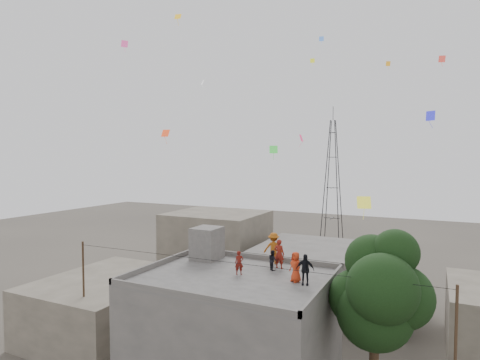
% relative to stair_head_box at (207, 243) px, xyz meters
% --- Properties ---
extents(main_building, '(10.00, 8.00, 6.10)m').
position_rel_stair_head_box_xyz_m(main_building, '(3.20, -2.60, -4.05)').
color(main_building, '#55524F').
rests_on(main_building, ground).
extents(parapet, '(10.00, 8.00, 0.30)m').
position_rel_stair_head_box_xyz_m(parapet, '(3.20, -2.60, -0.85)').
color(parapet, '#55524F').
rests_on(parapet, main_building).
extents(stair_head_box, '(1.60, 1.80, 2.00)m').
position_rel_stair_head_box_xyz_m(stair_head_box, '(0.00, 0.00, 0.00)').
color(stair_head_box, '#55524F').
rests_on(stair_head_box, main_building).
extents(neighbor_west, '(8.00, 10.00, 4.00)m').
position_rel_stair_head_box_xyz_m(neighbor_west, '(-7.80, -0.60, -5.10)').
color(neighbor_west, '#5B5348').
rests_on(neighbor_west, ground).
extents(neighbor_north, '(12.00, 9.00, 5.00)m').
position_rel_stair_head_box_xyz_m(neighbor_north, '(5.20, 11.40, -4.60)').
color(neighbor_north, '#55524F').
rests_on(neighbor_north, ground).
extents(neighbor_northwest, '(9.00, 8.00, 7.00)m').
position_rel_stair_head_box_xyz_m(neighbor_northwest, '(-6.80, 13.40, -3.60)').
color(neighbor_northwest, '#5B5348').
rests_on(neighbor_northwest, ground).
extents(tree, '(4.90, 4.60, 9.10)m').
position_rel_stair_head_box_xyz_m(tree, '(10.57, -2.00, -1.00)').
color(tree, black).
rests_on(tree, ground).
extents(utility_line, '(20.12, 0.62, 7.40)m').
position_rel_stair_head_box_xyz_m(utility_line, '(3.70, -3.85, -3.27)').
color(utility_line, black).
rests_on(utility_line, ground).
extents(transmission_tower, '(2.97, 2.97, 20.01)m').
position_rel_stair_head_box_xyz_m(transmission_tower, '(-0.80, 37.40, 1.97)').
color(transmission_tower, black).
rests_on(transmission_tower, ground).
extents(person_red_adult, '(0.62, 0.42, 1.68)m').
position_rel_stair_head_box_xyz_m(person_red_adult, '(4.84, -0.05, -0.16)').
color(person_red_adult, maroon).
rests_on(person_red_adult, main_building).
extents(person_orange_child, '(0.90, 0.83, 1.54)m').
position_rel_stair_head_box_xyz_m(person_orange_child, '(6.47, -2.04, -0.23)').
color(person_orange_child, red).
rests_on(person_orange_child, main_building).
extents(person_dark_child, '(0.69, 0.70, 1.14)m').
position_rel_stair_head_box_xyz_m(person_dark_child, '(4.64, -0.54, -0.43)').
color(person_dark_child, black).
rests_on(person_dark_child, main_building).
extents(person_dark_adult, '(0.97, 0.57, 1.56)m').
position_rel_stair_head_box_xyz_m(person_dark_adult, '(7.05, -2.31, -0.22)').
color(person_dark_adult, black).
rests_on(person_dark_adult, main_building).
extents(person_orange_adult, '(1.34, 0.98, 1.87)m').
position_rel_stair_head_box_xyz_m(person_orange_adult, '(4.17, 0.80, -0.07)').
color(person_orange_adult, '#9F4F12').
rests_on(person_orange_adult, main_building).
extents(person_red_child, '(0.56, 0.52, 1.29)m').
position_rel_stair_head_box_xyz_m(person_red_child, '(3.32, -2.17, -0.36)').
color(person_red_child, '#62150F').
rests_on(person_red_child, main_building).
extents(kites, '(19.39, 17.77, 12.96)m').
position_rel_stair_head_box_xyz_m(kites, '(4.04, 3.44, 9.20)').
color(kites, '#FD451A').
rests_on(kites, ground).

